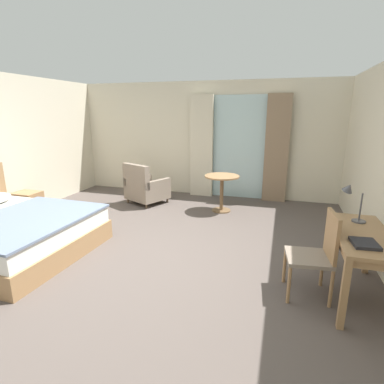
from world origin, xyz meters
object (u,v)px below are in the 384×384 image
(nightstand, at_px, (28,204))
(closed_book, at_px, (365,243))
(armchair_by_window, at_px, (145,188))
(round_cafe_table, at_px, (222,185))
(desk_chair, at_px, (318,251))
(desk_lamp, at_px, (351,196))
(bed, at_px, (5,232))
(writing_desk, at_px, (362,242))

(nightstand, height_order, closed_book, closed_book)
(armchair_by_window, bearing_deg, round_cafe_table, -1.54)
(armchair_by_window, height_order, round_cafe_table, armchair_by_window)
(desk_chair, xyz_separation_m, desk_lamp, (0.35, 0.51, 0.49))
(round_cafe_table, bearing_deg, armchair_by_window, 178.46)
(bed, xyz_separation_m, nightstand, (-0.87, 1.30, -0.05))
(desk_chair, relative_size, desk_lamp, 2.18)
(writing_desk, bearing_deg, nightstand, 168.36)
(writing_desk, distance_m, desk_chair, 0.44)
(bed, xyz_separation_m, desk_chair, (4.06, 0.11, 0.23))
(writing_desk, xyz_separation_m, closed_book, (-0.06, -0.33, 0.11))
(nightstand, height_order, round_cafe_table, round_cafe_table)
(bed, relative_size, armchair_by_window, 2.32)
(desk_chair, bearing_deg, nightstand, 166.39)
(nightstand, relative_size, desk_chair, 0.50)
(nightstand, xyz_separation_m, desk_lamp, (5.28, -0.69, 0.77))
(round_cafe_table, bearing_deg, desk_lamp, -47.56)
(writing_desk, bearing_deg, desk_lamp, 99.27)
(desk_chair, distance_m, round_cafe_table, 2.97)
(writing_desk, relative_size, armchair_by_window, 1.29)
(armchair_by_window, relative_size, round_cafe_table, 1.33)
(bed, distance_m, writing_desk, 4.50)
(closed_book, bearing_deg, desk_chair, 141.35)
(round_cafe_table, bearing_deg, bed, -133.65)
(desk_lamp, bearing_deg, round_cafe_table, 132.44)
(desk_chair, relative_size, armchair_by_window, 0.98)
(bed, bearing_deg, writing_desk, 2.56)
(bed, relative_size, writing_desk, 1.80)
(bed, bearing_deg, nightstand, 123.87)
(closed_book, bearing_deg, nightstand, 159.42)
(nightstand, bearing_deg, armchair_by_window, 38.78)
(armchair_by_window, bearing_deg, nightstand, -141.22)
(desk_chair, height_order, desk_lamp, desk_lamp)
(nightstand, bearing_deg, closed_book, -15.10)
(nightstand, bearing_deg, bed, -56.13)
(writing_desk, height_order, armchair_by_window, armchair_by_window)
(desk_lamp, bearing_deg, desk_chair, -124.57)
(nightstand, bearing_deg, desk_chair, -13.61)
(bed, relative_size, nightstand, 4.72)
(nightstand, xyz_separation_m, armchair_by_window, (1.75, 1.40, 0.11))
(desk_chair, bearing_deg, desk_lamp, 55.43)
(desk_lamp, bearing_deg, writing_desk, -80.73)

